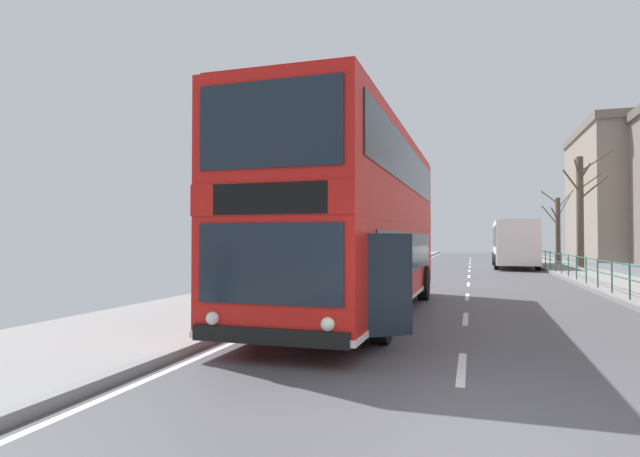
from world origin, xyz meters
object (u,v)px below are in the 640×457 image
(double_decker_bus_main, at_px, (357,220))
(background_building_00, at_px, (630,193))
(bare_tree_far_00, at_px, (558,229))
(background_bus_far_lane, at_px, (514,242))
(bare_tree_far_01, at_px, (580,209))

(double_decker_bus_main, xyz_separation_m, background_building_00, (16.47, 39.98, 3.76))
(bare_tree_far_00, bearing_deg, background_bus_far_lane, -128.45)
(double_decker_bus_main, height_order, background_building_00, background_building_00)
(background_bus_far_lane, bearing_deg, bare_tree_far_01, -25.63)
(double_decker_bus_main, height_order, bare_tree_far_00, bare_tree_far_00)
(bare_tree_far_00, bearing_deg, double_decker_bus_main, -107.17)
(bare_tree_far_00, height_order, background_building_00, background_building_00)
(bare_tree_far_00, distance_m, background_building_00, 14.44)
(background_bus_far_lane, distance_m, background_building_00, 19.86)
(bare_tree_far_00, bearing_deg, background_building_00, 56.53)
(bare_tree_far_00, xyz_separation_m, background_building_00, (7.74, 11.70, 3.44))
(background_bus_far_lane, bearing_deg, background_building_00, 55.15)
(bare_tree_far_01, bearing_deg, bare_tree_far_00, 93.87)
(double_decker_bus_main, relative_size, bare_tree_far_01, 1.59)
(bare_tree_far_01, bearing_deg, double_decker_bus_main, -112.29)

